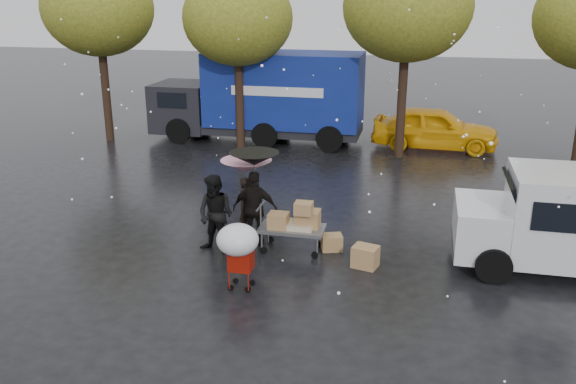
% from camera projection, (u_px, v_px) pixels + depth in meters
% --- Properties ---
extents(ground, '(90.00, 90.00, 0.00)m').
position_uv_depth(ground, '(261.00, 266.00, 13.49)').
color(ground, black).
rests_on(ground, ground).
extents(person_pink, '(0.57, 0.65, 1.51)m').
position_uv_depth(person_pink, '(247.00, 207.00, 14.88)').
color(person_pink, black).
rests_on(person_pink, ground).
extents(person_middle, '(1.04, 0.89, 1.85)m').
position_uv_depth(person_middle, '(216.00, 215.00, 13.90)').
color(person_middle, black).
rests_on(person_middle, ground).
extents(person_black, '(1.09, 0.50, 1.82)m').
position_uv_depth(person_black, '(255.00, 209.00, 14.32)').
color(person_black, black).
rests_on(person_black, ground).
extents(umbrella_pink, '(1.23, 1.23, 1.95)m').
position_uv_depth(umbrella_pink, '(246.00, 166.00, 14.54)').
color(umbrella_pink, '#4C4C4C').
rests_on(umbrella_pink, ground).
extents(umbrella_black, '(1.15, 1.15, 2.28)m').
position_uv_depth(umbrella_black, '(254.00, 159.00, 13.93)').
color(umbrella_black, '#4C4C4C').
rests_on(umbrella_black, ground).
extents(vendor_cart, '(1.52, 0.80, 1.27)m').
position_uv_depth(vendor_cart, '(295.00, 222.00, 14.02)').
color(vendor_cart, slate).
rests_on(vendor_cart, ground).
extents(shopping_cart, '(0.84, 0.84, 1.46)m').
position_uv_depth(shopping_cart, '(238.00, 243.00, 12.01)').
color(shopping_cart, '#A61609').
rests_on(shopping_cart, ground).
extents(blue_truck, '(8.30, 2.60, 3.50)m').
position_uv_depth(blue_truck, '(264.00, 97.00, 23.95)').
color(blue_truck, navy).
rests_on(blue_truck, ground).
extents(box_ground_near, '(0.63, 0.55, 0.48)m').
position_uv_depth(box_ground_near, '(365.00, 257.00, 13.37)').
color(box_ground_near, '#956041').
rests_on(box_ground_near, ground).
extents(box_ground_far, '(0.57, 0.50, 0.37)m').
position_uv_depth(box_ground_far, '(332.00, 242.00, 14.25)').
color(box_ground_far, '#956041').
rests_on(box_ground_far, ground).
extents(yellow_taxi, '(4.76, 2.09, 1.59)m').
position_uv_depth(yellow_taxi, '(435.00, 128.00, 23.05)').
color(yellow_taxi, '#FFB70D').
rests_on(yellow_taxi, ground).
extents(tree_row, '(21.60, 4.40, 7.12)m').
position_uv_depth(tree_row, '(321.00, 12.00, 21.23)').
color(tree_row, black).
rests_on(tree_row, ground).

